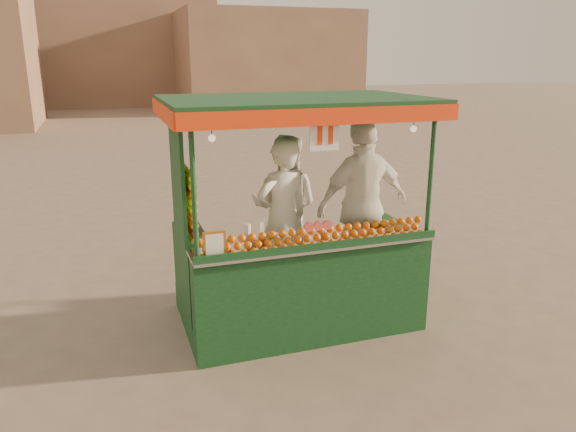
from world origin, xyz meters
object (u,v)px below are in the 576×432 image
object	(u,v)px
juice_cart	(293,255)
vendor_right	(363,205)
vendor_middle	(284,207)
vendor_left	(283,218)

from	to	relation	value
juice_cart	vendor_right	size ratio (longest dim) A/B	1.40
juice_cart	vendor_middle	xyz separation A→B (m)	(0.13, 0.65, 0.33)
juice_cart	vendor_right	distance (m)	0.94
vendor_left	vendor_right	bearing A→B (deg)	159.41
vendor_left	vendor_middle	xyz separation A→B (m)	(0.17, 0.45, -0.02)
juice_cart	vendor_left	world-z (taller)	juice_cart
vendor_middle	vendor_left	bearing A→B (deg)	103.43
juice_cart	vendor_left	bearing A→B (deg)	101.34
vendor_right	vendor_middle	bearing A→B (deg)	-44.24
vendor_left	juice_cart	bearing A→B (deg)	87.13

